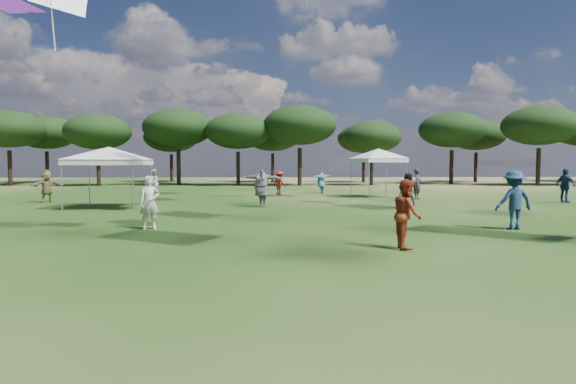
# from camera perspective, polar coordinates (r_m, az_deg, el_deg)

# --- Properties ---
(tree_line) EXTENTS (108.78, 17.63, 7.77)m
(tree_line) POSITION_cam_1_polar(r_m,az_deg,el_deg) (48.80, 0.11, 7.33)
(tree_line) COLOR black
(tree_line) RESTS_ON ground
(tent_left) EXTENTS (6.69, 6.69, 3.19)m
(tent_left) POSITION_cam_1_polar(r_m,az_deg,el_deg) (24.24, -20.45, 4.73)
(tent_left) COLOR gray
(tent_left) RESTS_ON ground
(tent_right) EXTENTS (5.30, 5.30, 3.32)m
(tent_right) POSITION_cam_1_polar(r_m,az_deg,el_deg) (30.53, 10.65, 4.83)
(tent_right) COLOR gray
(tent_right) RESTS_ON ground
(festival_crowd) EXTENTS (30.58, 23.12, 1.91)m
(festival_crowd) POSITION_cam_1_polar(r_m,az_deg,el_deg) (22.94, -1.97, 0.33)
(festival_crowd) COLOR olive
(festival_crowd) RESTS_ON ground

